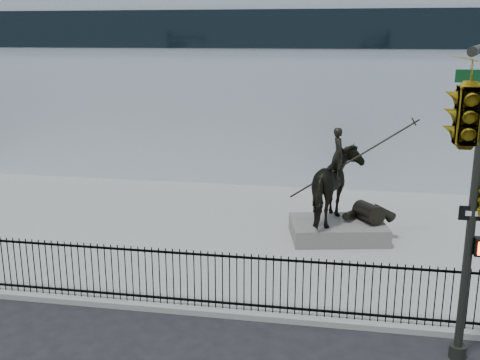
# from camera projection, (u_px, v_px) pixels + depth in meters

# --- Properties ---
(ground) EXTENTS (120.00, 120.00, 0.00)m
(ground) POSITION_uv_depth(u_px,v_px,m) (145.00, 333.00, 13.15)
(ground) COLOR black
(ground) RESTS_ON ground
(plaza) EXTENTS (30.00, 12.00, 0.15)m
(plaza) POSITION_uv_depth(u_px,v_px,m) (212.00, 230.00, 19.80)
(plaza) COLOR gray
(plaza) RESTS_ON ground
(building) EXTENTS (44.00, 14.00, 9.00)m
(building) POSITION_uv_depth(u_px,v_px,m) (263.00, 77.00, 31.07)
(building) COLOR silver
(building) RESTS_ON ground
(picket_fence) EXTENTS (22.10, 0.10, 1.50)m
(picket_fence) POSITION_uv_depth(u_px,v_px,m) (160.00, 276.00, 14.11)
(picket_fence) COLOR black
(picket_fence) RESTS_ON plaza
(statue_plinth) EXTENTS (3.42, 2.67, 0.58)m
(statue_plinth) POSITION_uv_depth(u_px,v_px,m) (338.00, 230.00, 18.79)
(statue_plinth) COLOR #5A5752
(statue_plinth) RESTS_ON plaza
(equestrian_statue) EXTENTS (3.87, 2.79, 3.34)m
(equestrian_statue) POSITION_uv_depth(u_px,v_px,m) (341.00, 187.00, 18.41)
(equestrian_statue) COLOR black
(equestrian_statue) RESTS_ON statue_plinth
(traffic_signal_right) EXTENTS (2.17, 6.86, 7.00)m
(traffic_signal_right) POSITION_uv_depth(u_px,v_px,m) (478.00, 160.00, 8.92)
(traffic_signal_right) COLOR black
(traffic_signal_right) RESTS_ON ground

